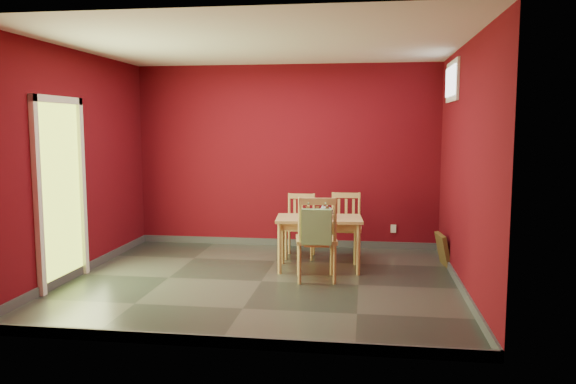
# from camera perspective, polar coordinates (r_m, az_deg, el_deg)

# --- Properties ---
(ground) EXTENTS (4.50, 4.50, 0.00)m
(ground) POSITION_cam_1_polar(r_m,az_deg,el_deg) (6.63, -2.71, -9.04)
(ground) COLOR #2D342D
(ground) RESTS_ON ground
(room_shell) EXTENTS (4.50, 4.50, 4.50)m
(room_shell) POSITION_cam_1_polar(r_m,az_deg,el_deg) (6.62, -2.72, -8.62)
(room_shell) COLOR #570811
(room_shell) RESTS_ON ground
(doorway) EXTENTS (0.06, 1.01, 2.13)m
(doorway) POSITION_cam_1_polar(r_m,az_deg,el_deg) (6.83, -22.14, 0.55)
(doorway) COLOR #B7D838
(doorway) RESTS_ON ground
(window) EXTENTS (0.05, 0.90, 0.50)m
(window) POSITION_cam_1_polar(r_m,az_deg,el_deg) (7.36, 16.32, 10.74)
(window) COLOR white
(window) RESTS_ON room_shell
(outlet_plate) EXTENTS (0.08, 0.02, 0.12)m
(outlet_plate) POSITION_cam_1_polar(r_m,az_deg,el_deg) (8.40, 10.66, -3.68)
(outlet_plate) COLOR silver
(outlet_plate) RESTS_ON room_shell
(dining_table) EXTENTS (1.11, 0.70, 0.66)m
(dining_table) POSITION_cam_1_polar(r_m,az_deg,el_deg) (7.05, 3.17, -3.25)
(dining_table) COLOR tan
(dining_table) RESTS_ON ground
(table_runner) EXTENTS (0.36, 0.66, 0.32)m
(table_runner) POSITION_cam_1_polar(r_m,az_deg,el_deg) (6.94, 3.10, -3.13)
(table_runner) COLOR #AF4B30
(table_runner) RESTS_ON dining_table
(chair_far_left) EXTENTS (0.41, 0.41, 0.87)m
(chair_far_left) POSITION_cam_1_polar(r_m,az_deg,el_deg) (7.75, 1.28, -3.37)
(chair_far_left) COLOR tan
(chair_far_left) RESTS_ON ground
(chair_far_right) EXTENTS (0.42, 0.42, 0.90)m
(chair_far_right) POSITION_cam_1_polar(r_m,az_deg,el_deg) (7.63, 5.88, -3.44)
(chair_far_right) COLOR tan
(chair_far_right) RESTS_ON ground
(chair_near) EXTENTS (0.53, 0.53, 1.00)m
(chair_near) POSITION_cam_1_polar(r_m,az_deg,el_deg) (6.54, 2.91, -4.65)
(chair_near) COLOR tan
(chair_near) RESTS_ON ground
(tote_bag) EXTENTS (0.34, 0.20, 0.47)m
(tote_bag) POSITION_cam_1_polar(r_m,az_deg,el_deg) (6.28, 2.94, -3.53)
(tote_bag) COLOR #6F9963
(tote_bag) RESTS_ON chair_near
(cat) EXTENTS (0.29, 0.42, 0.19)m
(cat) POSITION_cam_1_polar(r_m,az_deg,el_deg) (7.01, 3.87, -1.82)
(cat) COLOR slate
(cat) RESTS_ON table_runner
(picture_frame) EXTENTS (0.19, 0.43, 0.42)m
(picture_frame) POSITION_cam_1_polar(r_m,az_deg,el_deg) (7.55, 15.46, -5.68)
(picture_frame) COLOR brown
(picture_frame) RESTS_ON ground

